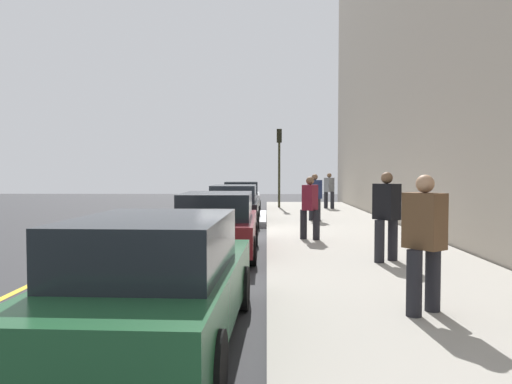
{
  "coord_description": "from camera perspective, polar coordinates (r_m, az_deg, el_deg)",
  "views": [
    {
      "loc": [
        -16.26,
        -1.0,
        2.01
      ],
      "look_at": [
        1.17,
        -0.62,
        1.29
      ],
      "focal_mm": 34.48,
      "sensor_mm": 36.0,
      "label": 1
    }
  ],
  "objects": [
    {
      "name": "rolling_suitcase",
      "position": [
        19.19,
        7.07,
        -2.45
      ],
      "size": [
        0.34,
        0.22,
        0.87
      ],
      "color": "#191E38",
      "rests_on": "sidewalk"
    },
    {
      "name": "pedestrian_brown_coat",
      "position": [
        6.8,
        18.93,
        -5.27
      ],
      "size": [
        0.58,
        0.55,
        1.82
      ],
      "color": "black",
      "rests_on": "sidewalk"
    },
    {
      "name": "sidewalk",
      "position": [
        16.54,
        9.27,
        -4.39
      ],
      "size": [
        28.0,
        4.6,
        0.15
      ],
      "primitive_type": "cube",
      "color": "#A39E93",
      "rests_on": "ground"
    },
    {
      "name": "pedestrian_burgundy_coat",
      "position": [
        13.56,
        6.28,
        -1.63
      ],
      "size": [
        0.55,
        0.53,
        1.73
      ],
      "color": "black",
      "rests_on": "sidewalk"
    },
    {
      "name": "pedestrian_grey_coat",
      "position": [
        25.13,
        8.48,
        0.28
      ],
      "size": [
        0.56,
        0.55,
        1.79
      ],
      "color": "black",
      "rests_on": "sidewalk"
    },
    {
      "name": "parked_car_green",
      "position": [
        5.86,
        -11.44,
        -10.04
      ],
      "size": [
        4.67,
        2.03,
        1.51
      ],
      "color": "black",
      "rests_on": "ground"
    },
    {
      "name": "lane_stripe_centre",
      "position": [
        16.91,
        -13.17,
        -4.51
      ],
      "size": [
        28.0,
        0.14,
        0.01
      ],
      "primitive_type": "cube",
      "color": "gold",
      "rests_on": "ground"
    },
    {
      "name": "pedestrian_navy_coat",
      "position": [
        18.77,
        6.83,
        -0.44
      ],
      "size": [
        0.52,
        0.57,
        1.78
      ],
      "color": "black",
      "rests_on": "sidewalk"
    },
    {
      "name": "pedestrian_black_coat",
      "position": [
        10.51,
        14.9,
        -2.47
      ],
      "size": [
        0.59,
        0.55,
        1.86
      ],
      "color": "black",
      "rests_on": "sidewalk"
    },
    {
      "name": "traffic_light_pole",
      "position": [
        25.6,
        2.71,
        4.4
      ],
      "size": [
        0.35,
        0.26,
        4.07
      ],
      "color": "#2D2D19",
      "rests_on": "sidewalk"
    },
    {
      "name": "snow_bank_curb",
      "position": [
        20.23,
        0.4,
        -3.03
      ],
      "size": [
        5.38,
        0.56,
        0.22
      ],
      "primitive_type": "cube",
      "color": "white",
      "rests_on": "ground"
    },
    {
      "name": "building_facade",
      "position": [
        17.89,
        18.77,
        20.11
      ],
      "size": [
        32.0,
        0.8,
        15.0
      ],
      "primitive_type": "cube",
      "color": "#9E9384",
      "rests_on": "ground"
    },
    {
      "name": "parked_car_maroon",
      "position": [
        11.88,
        -4.49,
        -3.7
      ],
      "size": [
        4.53,
        1.92,
        1.51
      ],
      "color": "black",
      "rests_on": "ground"
    },
    {
      "name": "ground_plane",
      "position": [
        16.41,
        -2.25,
        -4.68
      ],
      "size": [
        56.0,
        56.0,
        0.0
      ],
      "primitive_type": "plane",
      "color": "#333335"
    },
    {
      "name": "parked_car_silver",
      "position": [
        24.83,
        -1.69,
        -0.53
      ],
      "size": [
        4.25,
        1.98,
        1.51
      ],
      "color": "black",
      "rests_on": "ground"
    },
    {
      "name": "parked_car_black",
      "position": [
        18.49,
        -2.54,
        -1.52
      ],
      "size": [
        4.45,
        1.91,
        1.51
      ],
      "color": "black",
      "rests_on": "ground"
    }
  ]
}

